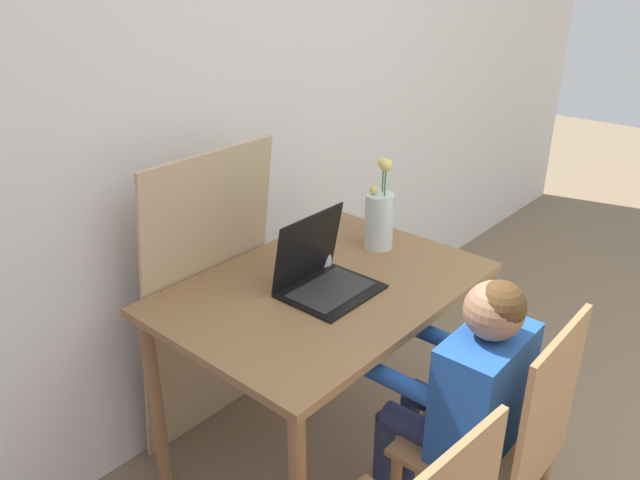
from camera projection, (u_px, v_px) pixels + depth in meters
The scene contains 8 objects.
wall_back at pixel (247, 109), 2.43m from camera, with size 6.40×0.05×2.50m.
dining_table at pixel (324, 309), 2.20m from camera, with size 1.12×0.78×0.76m.
chair_occupied at pixel (499, 448), 1.84m from camera, with size 0.41×0.41×0.92m.
person_seated at pixel (467, 388), 1.85m from camera, with size 0.34×0.42×1.01m.
laptop at pixel (321, 273), 2.11m from camera, with size 0.31×0.26×0.26m.
flower_vase at pixel (379, 217), 2.39m from camera, with size 0.11×0.11×0.36m.
water_bottle at pixel (323, 245), 2.25m from camera, with size 0.06×0.06×0.19m.
cardboard_panel at pixel (207, 302), 2.35m from camera, with size 0.57×0.18×1.21m.
Camera 1 is at (-1.64, 0.42, 1.80)m, focal length 35.00 mm.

